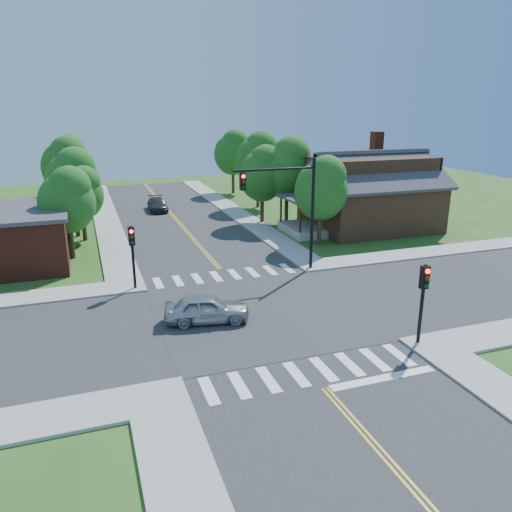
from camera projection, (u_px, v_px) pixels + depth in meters
name	position (u px, v px, depth m)	size (l,w,h in m)	color
ground	(259.00, 314.00, 25.69)	(100.00, 100.00, 0.00)	#29571B
road_ns	(259.00, 313.00, 25.68)	(10.00, 90.00, 0.04)	#2D2D30
road_ew	(259.00, 313.00, 25.68)	(90.00, 10.00, 0.04)	#2D2D30
intersection_patch	(259.00, 314.00, 25.69)	(10.20, 10.20, 0.06)	#2D2D30
sidewalk_ne	(365.00, 222.00, 44.94)	(40.00, 40.00, 0.14)	#9E9B93
crosswalk_north	(225.00, 275.00, 31.26)	(8.85, 2.00, 0.01)	white
crosswalk_south	(310.00, 372.00, 20.09)	(8.85, 2.00, 0.01)	white
centerline	(259.00, 313.00, 25.67)	(0.30, 90.00, 0.01)	yellow
stop_bar	(383.00, 379.00, 19.63)	(4.60, 0.45, 0.09)	white
signal_mast_ne	(288.00, 197.00, 30.53)	(5.30, 0.42, 7.20)	black
signal_pole_se	(424.00, 289.00, 21.61)	(0.34, 0.42, 3.80)	black
signal_pole_nw	(132.00, 246.00, 28.16)	(0.34, 0.42, 3.80)	black
house_ne	(370.00, 190.00, 42.32)	(13.05, 8.80, 7.11)	#332011
tree_e_a	(322.00, 187.00, 36.85)	(3.99, 3.79, 6.79)	#382314
tree_e_b	(288.00, 166.00, 43.51)	(4.55, 4.32, 7.74)	#382314
tree_e_c	(259.00, 158.00, 50.39)	(4.56, 4.33, 7.76)	#382314
tree_e_d	(234.00, 151.00, 58.57)	(4.41, 4.19, 7.50)	#382314
tree_w_a	(68.00, 199.00, 33.62)	(3.78, 3.59, 6.43)	#382314
tree_w_b	(73.00, 178.00, 39.20)	(4.22, 4.01, 7.18)	#382314
tree_w_c	(67.00, 164.00, 46.43)	(4.45, 4.23, 7.57)	#382314
tree_w_d	(69.00, 157.00, 54.50)	(4.23, 4.02, 7.19)	#382314
tree_house	(263.00, 172.00, 43.61)	(4.10, 3.90, 6.97)	#382314
tree_bldg	(82.00, 192.00, 38.27)	(3.46, 3.28, 5.87)	#382314
car_silver	(207.00, 309.00, 24.49)	(4.40, 2.44, 1.42)	#B7BBBF
car_dgrey	(158.00, 205.00, 49.83)	(1.93, 4.40, 1.26)	#2F3134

